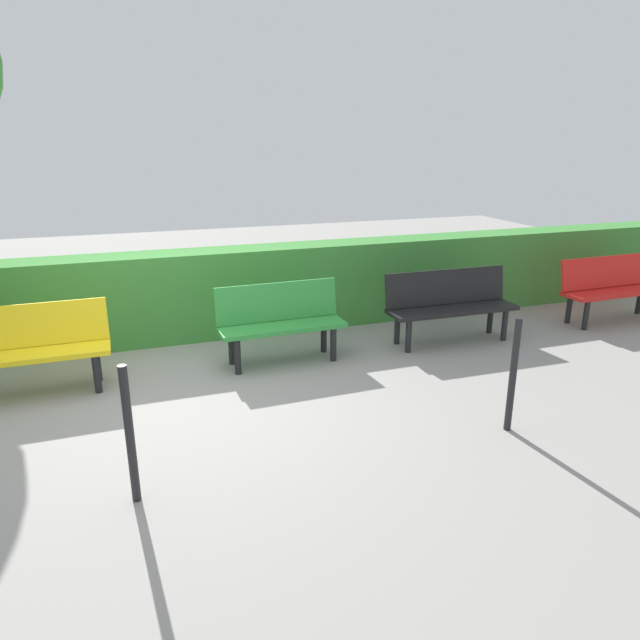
% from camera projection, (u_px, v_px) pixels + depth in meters
% --- Properties ---
extents(ground_plane, '(21.07, 21.07, 0.00)m').
position_uv_depth(ground_plane, '(181.00, 398.00, 5.46)').
color(ground_plane, gray).
extents(bench_red, '(1.57, 0.50, 0.86)m').
position_uv_depth(bench_red, '(613.00, 285.00, 7.67)').
color(bench_red, red).
rests_on(bench_red, ground_plane).
extents(bench_black, '(1.61, 0.48, 0.86)m').
position_uv_depth(bench_black, '(450.00, 302.00, 6.88)').
color(bench_black, black).
rests_on(bench_black, ground_plane).
extents(bench_green, '(1.39, 0.48, 0.86)m').
position_uv_depth(bench_green, '(280.00, 319.00, 6.26)').
color(bench_green, '#2D8C38').
rests_on(bench_green, ground_plane).
extents(bench_yellow, '(1.56, 0.47, 0.86)m').
position_uv_depth(bench_yellow, '(23.00, 346.00, 5.44)').
color(bench_yellow, yellow).
rests_on(bench_yellow, ground_plane).
extents(hedge_row, '(17.07, 0.53, 1.08)m').
position_uv_depth(hedge_row, '(247.00, 290.00, 7.20)').
color(hedge_row, '#387F33').
rests_on(hedge_row, ground_plane).
extents(railing_post_mid, '(0.06, 0.06, 1.00)m').
position_uv_depth(railing_post_mid, '(513.00, 375.00, 4.73)').
color(railing_post_mid, black).
rests_on(railing_post_mid, ground_plane).
extents(railing_post_far, '(0.06, 0.06, 1.00)m').
position_uv_depth(railing_post_far, '(130.00, 435.00, 3.78)').
color(railing_post_far, black).
rests_on(railing_post_far, ground_plane).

